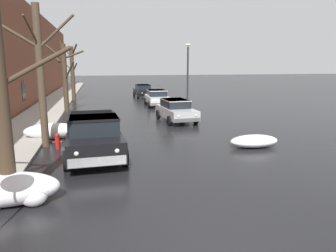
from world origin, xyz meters
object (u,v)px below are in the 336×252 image
(bare_tree_second_along_sidewalk, at_px, (39,73))
(sedan_silver_parked_kerbside_close, at_px, (176,110))
(bare_tree_mid_block, at_px, (64,75))
(bare_tree_far_down_block, at_px, (72,71))
(street_lamp_post, at_px, (188,73))
(sedan_black_parked_far_down_block, at_px, (143,91))
(fire_hydrant, at_px, (58,141))
(sedan_white_parked_kerbside_mid, at_px, (157,97))
(pickup_truck_black_approaching_near_lane, at_px, (94,136))

(bare_tree_second_along_sidewalk, height_order, sedan_silver_parked_kerbside_close, bare_tree_second_along_sidewalk)
(bare_tree_mid_block, distance_m, bare_tree_far_down_block, 7.99)
(street_lamp_post, bearing_deg, bare_tree_mid_block, 173.53)
(street_lamp_post, bearing_deg, sedan_black_parked_far_down_block, 101.09)
(bare_tree_mid_block, distance_m, sedan_silver_parked_kerbside_close, 9.56)
(bare_tree_second_along_sidewalk, bearing_deg, sedan_black_parked_far_down_block, 69.92)
(bare_tree_mid_block, bearing_deg, bare_tree_far_down_block, 89.83)
(bare_tree_far_down_block, height_order, fire_hydrant, bare_tree_far_down_block)
(sedan_black_parked_far_down_block, bearing_deg, bare_tree_second_along_sidewalk, -110.08)
(bare_tree_mid_block, height_order, sedan_silver_parked_kerbside_close, bare_tree_mid_block)
(sedan_silver_parked_kerbside_close, distance_m, street_lamp_post, 5.54)
(bare_tree_mid_block, height_order, sedan_black_parked_far_down_block, bare_tree_mid_block)
(bare_tree_mid_block, bearing_deg, bare_tree_second_along_sidewalk, -90.02)
(bare_tree_mid_block, distance_m, street_lamp_post, 9.55)
(bare_tree_far_down_block, relative_size, street_lamp_post, 1.14)
(bare_tree_mid_block, distance_m, sedan_white_parked_kerbside_mid, 8.13)
(pickup_truck_black_approaching_near_lane, distance_m, sedan_silver_parked_kerbside_close, 8.88)
(fire_hydrant, bearing_deg, bare_tree_second_along_sidewalk, 139.52)
(bare_tree_far_down_block, distance_m, fire_hydrant, 19.40)
(bare_tree_mid_block, relative_size, pickup_truck_black_approaching_near_lane, 1.08)
(fire_hydrant, bearing_deg, sedan_black_parked_far_down_block, 71.91)
(bare_tree_mid_block, relative_size, fire_hydrant, 7.70)
(pickup_truck_black_approaching_near_lane, xyz_separation_m, sedan_black_parked_far_down_block, (5.18, 22.49, -0.13))
(pickup_truck_black_approaching_near_lane, bearing_deg, street_lamp_post, 58.48)
(sedan_silver_parked_kerbside_close, height_order, sedan_white_parked_kerbside_mid, same)
(fire_hydrant, bearing_deg, street_lamp_post, 48.84)
(pickup_truck_black_approaching_near_lane, bearing_deg, sedan_black_parked_far_down_block, 77.02)
(sedan_white_parked_kerbside_mid, xyz_separation_m, fire_hydrant, (-6.96, -13.25, -0.40))
(bare_tree_second_along_sidewalk, xyz_separation_m, bare_tree_far_down_block, (0.03, 18.69, -0.34))
(sedan_black_parked_far_down_block, distance_m, fire_hydrant, 21.88)
(pickup_truck_black_approaching_near_lane, distance_m, sedan_black_parked_far_down_block, 23.08)
(sedan_silver_parked_kerbside_close, height_order, sedan_black_parked_far_down_block, same)
(sedan_black_parked_far_down_block, height_order, fire_hydrant, sedan_black_parked_far_down_block)
(sedan_silver_parked_kerbside_close, bearing_deg, sedan_black_parked_far_down_block, 89.88)
(bare_tree_mid_block, bearing_deg, fire_hydrant, -86.88)
(bare_tree_mid_block, distance_m, sedan_black_parked_far_down_block, 12.28)
(bare_tree_second_along_sidewalk, height_order, bare_tree_mid_block, bare_tree_second_along_sidewalk)
(sedan_silver_parked_kerbside_close, bearing_deg, bare_tree_mid_block, 142.33)
(sedan_silver_parked_kerbside_close, distance_m, sedan_white_parked_kerbside_mid, 7.72)
(sedan_black_parked_far_down_block, bearing_deg, street_lamp_post, -78.91)
(sedan_silver_parked_kerbside_close, height_order, street_lamp_post, street_lamp_post)
(bare_tree_second_along_sidewalk, distance_m, bare_tree_mid_block, 10.71)
(sedan_white_parked_kerbside_mid, xyz_separation_m, street_lamp_post, (1.91, -3.10, 2.22))
(fire_hydrant, relative_size, street_lamp_post, 0.14)
(pickup_truck_black_approaching_near_lane, height_order, sedan_silver_parked_kerbside_close, pickup_truck_black_approaching_near_lane)
(pickup_truck_black_approaching_near_lane, height_order, street_lamp_post, street_lamp_post)
(pickup_truck_black_approaching_near_lane, height_order, fire_hydrant, pickup_truck_black_approaching_near_lane)
(street_lamp_post, bearing_deg, bare_tree_second_along_sidewalk, -134.60)
(bare_tree_second_along_sidewalk, xyz_separation_m, fire_hydrant, (0.62, -0.53, -2.96))
(bare_tree_mid_block, height_order, pickup_truck_black_approaching_near_lane, bare_tree_mid_block)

